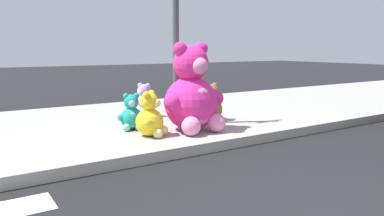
{
  "coord_description": "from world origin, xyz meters",
  "views": [
    {
      "loc": [
        -2.21,
        -1.09,
        1.45
      ],
      "look_at": [
        0.81,
        3.6,
        0.55
      ],
      "focal_mm": 34.77,
      "sensor_mm": 36.0,
      "label": 1
    }
  ],
  "objects": [
    {
      "name": "plush_lavender",
      "position": [
        0.8,
        5.28,
        0.41
      ],
      "size": [
        0.47,
        0.46,
        0.65
      ],
      "color": "#B28CD8",
      "rests_on": "sidewalk"
    },
    {
      "name": "sidewalk",
      "position": [
        0.0,
        5.2,
        0.07
      ],
      "size": [
        28.0,
        4.4,
        0.15
      ],
      "primitive_type": "cube",
      "color": "#9E9B93",
      "rests_on": "ground_plane"
    },
    {
      "name": "plush_teal",
      "position": [
        0.16,
        4.38,
        0.39
      ],
      "size": [
        0.44,
        0.42,
        0.59
      ],
      "color": "teal",
      "rests_on": "sidewalk"
    },
    {
      "name": "plush_white",
      "position": [
        0.55,
        4.82,
        0.34
      ],
      "size": [
        0.35,
        0.35,
        0.49
      ],
      "color": "white",
      "rests_on": "sidewalk"
    },
    {
      "name": "plush_pink_large",
      "position": [
        0.95,
        3.81,
        0.71
      ],
      "size": [
        1.08,
        0.94,
        1.4
      ],
      "color": "#F22D93",
      "rests_on": "sidewalk"
    },
    {
      "name": "plush_brown",
      "position": [
        1.68,
        4.34,
        0.42
      ],
      "size": [
        0.52,
        0.48,
        0.68
      ],
      "color": "olive",
      "rests_on": "sidewalk"
    },
    {
      "name": "sign_pole",
      "position": [
        1.0,
        4.4,
        1.85
      ],
      "size": [
        0.56,
        0.11,
        3.2
      ],
      "color": "#4C4C51",
      "rests_on": "sidewalk"
    },
    {
      "name": "plush_yellow",
      "position": [
        0.21,
        3.81,
        0.42
      ],
      "size": [
        0.48,
        0.49,
        0.68
      ],
      "color": "yellow",
      "rests_on": "sidewalk"
    },
    {
      "name": "plush_red",
      "position": [
        1.55,
        5.15,
        0.37
      ],
      "size": [
        0.4,
        0.4,
        0.56
      ],
      "color": "red",
      "rests_on": "sidewalk"
    }
  ]
}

